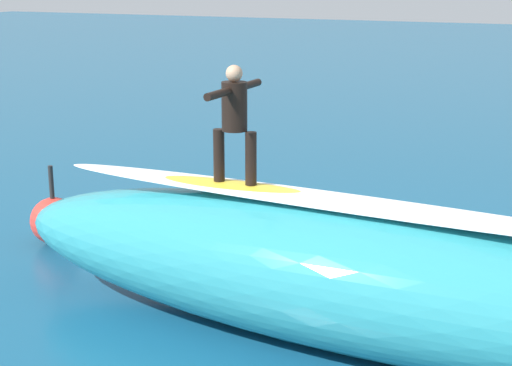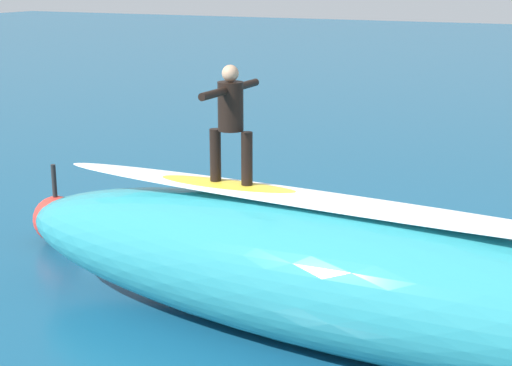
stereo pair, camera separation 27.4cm
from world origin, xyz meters
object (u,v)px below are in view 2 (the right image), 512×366
Objects in this scene: surfboard_paddling at (273,223)px; buoy_marker at (57,219)px; surfboard_riding at (231,186)px; surfer_paddling at (276,211)px; surfer_riding at (231,115)px.

surfboard_paddling is 1.86× the size of buoy_marker.
surfboard_riding is 1.31× the size of surfer_paddling.
surfer_riding reaches higher than surfer_paddling.
surfboard_paddling is at bearing -141.30° from buoy_marker.
surfer_paddling is at bearing -73.24° from surfer_riding.
surfer_paddling is at bearing -73.24° from surfboard_riding.
surfboard_paddling is 1.44× the size of surfer_paddling.
surfboard_riding is 4.22m from surfer_paddling.
surfboard_riding is 1.53× the size of surfer_riding.
buoy_marker is (2.87, 2.30, 0.34)m from surfboard_paddling.
surfboard_riding is 4.41m from buoy_marker.
buoy_marker reaches higher than surfer_paddling.
surfboard_paddling is at bearing -72.95° from surfer_riding.
surfboard_riding reaches higher than surfer_paddling.
buoy_marker is at bearing -18.45° from surfboard_riding.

